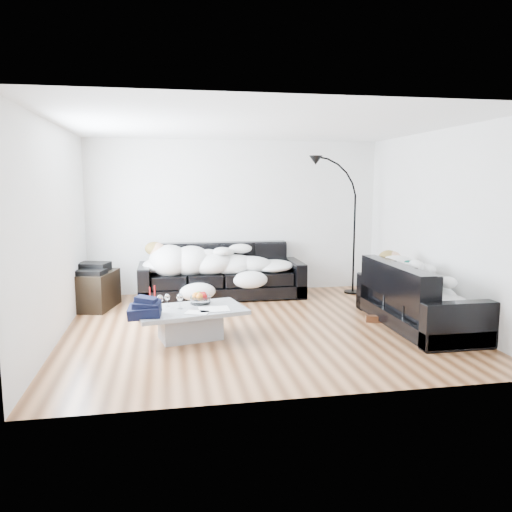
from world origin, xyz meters
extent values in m
plane|color=brown|center=(0.00, 0.00, 0.00)|extent=(5.00, 5.00, 0.00)
cube|color=silver|center=(0.00, 2.25, 1.30)|extent=(5.00, 0.02, 2.60)
cube|color=silver|center=(-2.50, 0.00, 1.30)|extent=(0.02, 4.50, 2.60)
cube|color=silver|center=(2.50, 0.00, 1.30)|extent=(0.02, 4.50, 2.60)
plane|color=white|center=(0.00, 0.00, 2.60)|extent=(5.00, 5.00, 0.00)
cube|color=black|center=(-0.31, 1.78, 0.44)|extent=(2.68, 0.93, 0.88)
cube|color=black|center=(2.05, -0.35, 0.42)|extent=(0.89, 2.08, 0.84)
ellipsoid|color=#0A4C3B|center=(1.99, 0.29, 0.72)|extent=(0.42, 0.38, 0.20)
cube|color=#939699|center=(-0.93, -0.36, 0.19)|extent=(1.43, 1.02, 0.38)
cylinder|color=white|center=(-0.79, -0.14, 0.46)|extent=(0.26, 0.26, 0.16)
cylinder|color=white|center=(-1.20, -0.22, 0.46)|extent=(0.08, 0.08, 0.16)
cylinder|color=white|center=(-1.29, -0.36, 0.47)|extent=(0.09, 0.09, 0.18)
cylinder|color=white|center=(-1.05, -0.35, 0.47)|extent=(0.08, 0.08, 0.18)
cylinder|color=maroon|center=(-1.41, -0.10, 0.49)|extent=(0.05, 0.05, 0.22)
cylinder|color=maroon|center=(-1.35, -0.13, 0.50)|extent=(0.06, 0.06, 0.25)
cube|color=silver|center=(-0.65, -0.46, 0.39)|extent=(0.37, 0.29, 0.01)
cube|color=silver|center=(-0.86, -0.58, 0.39)|extent=(0.32, 0.27, 0.01)
cube|color=black|center=(-2.29, 1.40, 0.28)|extent=(0.74, 0.92, 0.55)
cube|color=black|center=(-2.29, 1.40, 0.62)|extent=(0.52, 0.45, 0.13)
camera|label=1|loc=(-1.19, -6.29, 1.89)|focal=35.00mm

